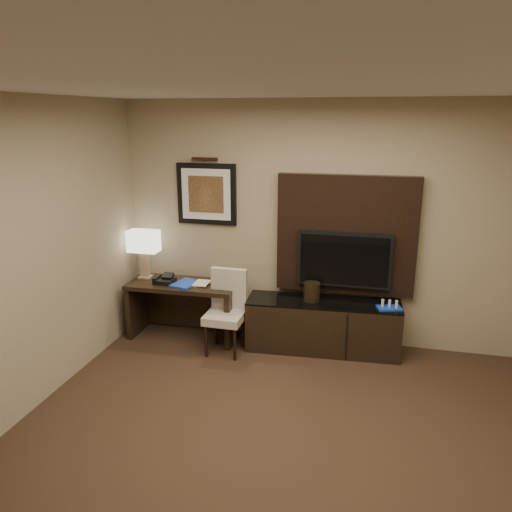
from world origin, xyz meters
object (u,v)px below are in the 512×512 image
(table_lamp, at_px, (144,253))
(desk_chair, at_px, (225,316))
(tv, at_px, (344,259))
(desk_phone, at_px, (164,278))
(minibar_tray, at_px, (389,305))
(ice_bucket, at_px, (312,292))
(desk, at_px, (184,310))
(water_bottle, at_px, (217,276))
(credenza, at_px, (323,326))

(table_lamp, bearing_deg, desk_chair, -17.65)
(tv, distance_m, desk_chair, 1.44)
(desk_phone, distance_m, minibar_tray, 2.50)
(tv, xyz_separation_m, table_lamp, (-2.30, -0.11, -0.05))
(tv, height_order, ice_bucket, tv)
(desk, relative_size, water_bottle, 6.37)
(desk, xyz_separation_m, ice_bucket, (1.48, 0.05, 0.34))
(desk, distance_m, ice_bucket, 1.52)
(tv, relative_size, ice_bucket, 4.95)
(credenza, xyz_separation_m, minibar_tray, (0.69, -0.06, 0.33))
(credenza, bearing_deg, table_lamp, 175.67)
(tv, relative_size, desk_chair, 1.19)
(desk_phone, bearing_deg, ice_bucket, 3.63)
(tv, distance_m, table_lamp, 2.31)
(table_lamp, xyz_separation_m, desk_phone, (0.30, -0.13, -0.24))
(ice_bucket, bearing_deg, credenza, 0.98)
(desk_chair, relative_size, water_bottle, 4.28)
(table_lamp, height_order, water_bottle, table_lamp)
(credenza, distance_m, ice_bucket, 0.41)
(credenza, height_order, ice_bucket, ice_bucket)
(table_lamp, bearing_deg, desk, -8.59)
(credenza, distance_m, water_bottle, 1.30)
(desk, bearing_deg, desk_phone, -165.88)
(desk, bearing_deg, minibar_tray, -1.72)
(water_bottle, bearing_deg, minibar_tray, -1.35)
(desk_phone, xyz_separation_m, minibar_tray, (2.50, 0.05, -0.11))
(desk_phone, relative_size, ice_bucket, 1.08)
(tv, distance_m, ice_bucket, 0.49)
(tv, relative_size, table_lamp, 1.68)
(tv, relative_size, desk_phone, 4.60)
(desk_phone, bearing_deg, minibar_tray, 1.23)
(ice_bucket, distance_m, minibar_tray, 0.83)
(water_bottle, bearing_deg, desk_chair, -59.81)
(table_lamp, bearing_deg, credenza, -0.70)
(credenza, relative_size, minibar_tray, 6.73)
(water_bottle, relative_size, ice_bucket, 0.97)
(table_lamp, xyz_separation_m, minibar_tray, (2.80, -0.08, -0.35))
(credenza, height_order, water_bottle, water_bottle)
(desk_phone, bearing_deg, credenza, 3.45)
(desk_phone, relative_size, minibar_tray, 0.88)
(credenza, distance_m, table_lamp, 2.22)
(desk, distance_m, minibar_tray, 2.32)
(table_lamp, relative_size, desk_phone, 2.74)
(desk_chair, bearing_deg, credenza, 18.07)
(desk, relative_size, minibar_tray, 5.06)
(water_bottle, height_order, ice_bucket, water_bottle)
(water_bottle, bearing_deg, table_lamp, 177.63)
(table_lamp, distance_m, water_bottle, 0.93)
(tv, xyz_separation_m, ice_bucket, (-0.32, -0.14, -0.35))
(table_lamp, distance_m, ice_bucket, 2.00)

